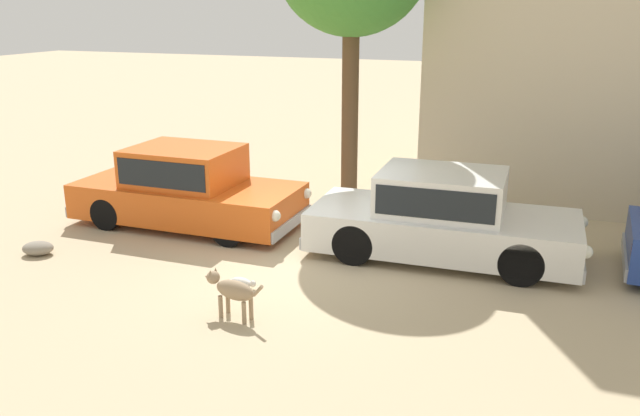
% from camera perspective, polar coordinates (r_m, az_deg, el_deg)
% --- Properties ---
extents(ground_plane, '(80.00, 80.00, 0.00)m').
position_cam_1_polar(ground_plane, '(10.74, -1.41, -4.77)').
color(ground_plane, tan).
extents(parked_sedan_nearest, '(4.38, 1.83, 1.49)m').
position_cam_1_polar(parked_sedan_nearest, '(12.65, -11.48, 1.81)').
color(parked_sedan_nearest, '#D15619').
rests_on(parked_sedan_nearest, ground_plane).
extents(parked_sedan_second, '(4.52, 1.91, 1.45)m').
position_cam_1_polar(parked_sedan_second, '(10.96, 10.58, -0.64)').
color(parked_sedan_second, silver).
rests_on(parked_sedan_second, ground_plane).
extents(stray_dog_spotted, '(0.96, 0.30, 0.64)m').
position_cam_1_polar(stray_dog_spotted, '(8.87, -7.69, -7.04)').
color(stray_dog_spotted, '#997F60').
rests_on(stray_dog_spotted, ground_plane).
extents(stray_cat, '(0.60, 0.27, 0.15)m').
position_cam_1_polar(stray_cat, '(9.89, -6.76, -6.43)').
color(stray_cat, beige).
rests_on(stray_cat, ground_plane).
extents(rubble_pile, '(0.61, 0.53, 0.23)m').
position_cam_1_polar(rubble_pile, '(12.00, -23.31, -3.23)').
color(rubble_pile, gray).
rests_on(rubble_pile, ground_plane).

